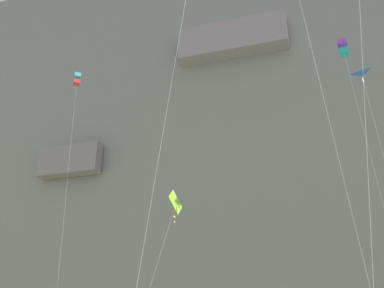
# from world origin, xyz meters

# --- Properties ---
(cliff_face) EXTENTS (180.00, 25.13, 73.06)m
(cliff_face) POSITION_xyz_m (0.02, 62.54, 36.53)
(cliff_face) COLOR slate
(cliff_face) RESTS_ON ground
(kite_box_far_right) EXTENTS (1.49, 3.17, 29.53)m
(kite_box_far_right) POSITION_xyz_m (14.08, 28.89, 28.61)
(kite_box_far_right) COLOR purple
(kite_box_far_right) RESTS_ON ground
(kite_diamond_upper_right) EXTENTS (3.07, 2.41, 12.67)m
(kite_diamond_upper_right) POSITION_xyz_m (0.87, 19.27, 11.39)
(kite_diamond_upper_right) COLOR #8CCC33
(kite_diamond_upper_right) RESTS_ON ground
(kite_delta_mid_center) EXTENTS (1.60, 2.87, 23.85)m
(kite_delta_mid_center) POSITION_xyz_m (15.09, 27.19, 22.88)
(kite_delta_mid_center) COLOR blue
(kite_delta_mid_center) RESTS_ON ground
(kite_box_high_center) EXTENTS (3.36, 2.84, 34.66)m
(kite_box_high_center) POSITION_xyz_m (-16.98, 33.20, 33.73)
(kite_box_high_center) COLOR #38B2D1
(kite_box_high_center) RESTS_ON ground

